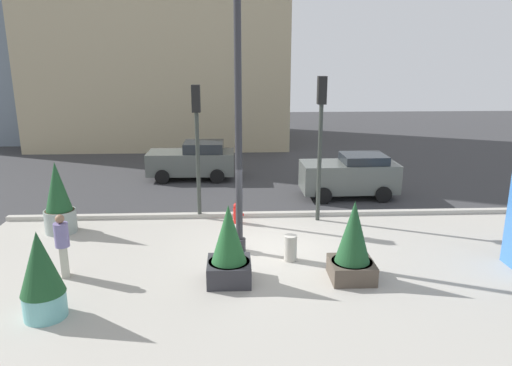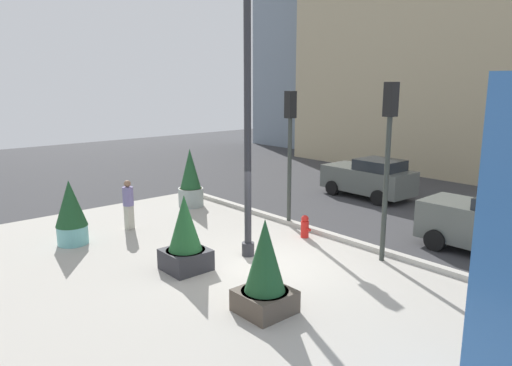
{
  "view_description": "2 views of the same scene",
  "coord_description": "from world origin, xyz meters",
  "px_view_note": "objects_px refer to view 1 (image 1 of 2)",
  "views": [
    {
      "loc": [
        -1.06,
        -13.14,
        5.69
      ],
      "look_at": [
        -0.46,
        -0.3,
        2.18
      ],
      "focal_mm": 33.77,
      "sensor_mm": 36.0,
      "label": 1
    },
    {
      "loc": [
        9.01,
        -8.28,
        4.92
      ],
      "look_at": [
        -0.42,
        -0.09,
        2.26
      ],
      "focal_mm": 33.18,
      "sensor_mm": 36.0,
      "label": 2
    }
  ],
  "objects_px": {
    "traffic_light_far_side": "(321,126)",
    "pedestrian_crossing": "(62,243)",
    "lamp_post": "(238,127)",
    "potted_plant_near_left": "(229,248)",
    "potted_plant_near_right": "(58,201)",
    "potted_plant_mid_plaza": "(41,275)",
    "car_far_lane": "(350,175)",
    "fire_hydrant": "(237,213)",
    "concrete_bollard": "(290,248)",
    "car_intersection": "(193,160)",
    "traffic_light_corner": "(197,130)",
    "potted_plant_curbside": "(353,244)"
  },
  "relations": [
    {
      "from": "potted_plant_curbside",
      "to": "traffic_light_far_side",
      "type": "bearing_deg",
      "value": 91.27
    },
    {
      "from": "potted_plant_near_left",
      "to": "car_far_lane",
      "type": "xyz_separation_m",
      "value": [
        4.83,
        7.31,
        -0.03
      ]
    },
    {
      "from": "concrete_bollard",
      "to": "car_far_lane",
      "type": "height_order",
      "value": "car_far_lane"
    },
    {
      "from": "potted_plant_near_left",
      "to": "car_intersection",
      "type": "relative_size",
      "value": 0.52
    },
    {
      "from": "potted_plant_curbside",
      "to": "traffic_light_corner",
      "type": "height_order",
      "value": "traffic_light_corner"
    },
    {
      "from": "traffic_light_corner",
      "to": "traffic_light_far_side",
      "type": "relative_size",
      "value": 0.94
    },
    {
      "from": "potted_plant_curbside",
      "to": "traffic_light_corner",
      "type": "bearing_deg",
      "value": 130.47
    },
    {
      "from": "concrete_bollard",
      "to": "car_intersection",
      "type": "xyz_separation_m",
      "value": [
        -3.44,
        9.31,
        0.48
      ]
    },
    {
      "from": "potted_plant_near_right",
      "to": "traffic_light_far_side",
      "type": "height_order",
      "value": "traffic_light_far_side"
    },
    {
      "from": "fire_hydrant",
      "to": "pedestrian_crossing",
      "type": "distance_m",
      "value": 5.99
    },
    {
      "from": "potted_plant_near_right",
      "to": "pedestrian_crossing",
      "type": "relative_size",
      "value": 1.37
    },
    {
      "from": "potted_plant_mid_plaza",
      "to": "car_far_lane",
      "type": "distance_m",
      "value": 12.52
    },
    {
      "from": "pedestrian_crossing",
      "to": "traffic_light_far_side",
      "type": "bearing_deg",
      "value": 28.9
    },
    {
      "from": "concrete_bollard",
      "to": "car_far_lane",
      "type": "distance_m",
      "value": 6.86
    },
    {
      "from": "potted_plant_mid_plaza",
      "to": "fire_hydrant",
      "type": "xyz_separation_m",
      "value": [
        4.29,
        5.89,
        -0.65
      ]
    },
    {
      "from": "potted_plant_near_left",
      "to": "concrete_bollard",
      "type": "relative_size",
      "value": 2.75
    },
    {
      "from": "potted_plant_mid_plaza",
      "to": "car_intersection",
      "type": "relative_size",
      "value": 0.51
    },
    {
      "from": "potted_plant_curbside",
      "to": "potted_plant_mid_plaza",
      "type": "xyz_separation_m",
      "value": [
        -7.2,
        -1.52,
        0.06
      ]
    },
    {
      "from": "lamp_post",
      "to": "traffic_light_corner",
      "type": "height_order",
      "value": "lamp_post"
    },
    {
      "from": "potted_plant_curbside",
      "to": "car_intersection",
      "type": "xyz_separation_m",
      "value": [
        -4.88,
        10.52,
        -0.1
      ]
    },
    {
      "from": "potted_plant_curbside",
      "to": "potted_plant_near_left",
      "type": "bearing_deg",
      "value": 179.95
    },
    {
      "from": "potted_plant_near_right",
      "to": "concrete_bollard",
      "type": "height_order",
      "value": "potted_plant_near_right"
    },
    {
      "from": "traffic_light_corner",
      "to": "pedestrian_crossing",
      "type": "distance_m",
      "value": 5.91
    },
    {
      "from": "traffic_light_far_side",
      "to": "car_intersection",
      "type": "relative_size",
      "value": 1.25
    },
    {
      "from": "lamp_post",
      "to": "potted_plant_near_left",
      "type": "bearing_deg",
      "value": -98.56
    },
    {
      "from": "concrete_bollard",
      "to": "potted_plant_near_right",
      "type": "bearing_deg",
      "value": 160.4
    },
    {
      "from": "potted_plant_curbside",
      "to": "traffic_light_far_side",
      "type": "distance_m",
      "value": 5.11
    },
    {
      "from": "lamp_post",
      "to": "potted_plant_curbside",
      "type": "xyz_separation_m",
      "value": [
        2.86,
        -1.93,
        -2.74
      ]
    },
    {
      "from": "pedestrian_crossing",
      "to": "fire_hydrant",
      "type": "bearing_deg",
      "value": 40.58
    },
    {
      "from": "lamp_post",
      "to": "potted_plant_near_right",
      "type": "xyz_separation_m",
      "value": [
        -5.79,
        1.85,
        -2.63
      ]
    },
    {
      "from": "traffic_light_corner",
      "to": "car_intersection",
      "type": "bearing_deg",
      "value": 96.65
    },
    {
      "from": "fire_hydrant",
      "to": "car_intersection",
      "type": "distance_m",
      "value": 6.48
    },
    {
      "from": "potted_plant_curbside",
      "to": "potted_plant_near_right",
      "type": "height_order",
      "value": "potted_plant_near_right"
    },
    {
      "from": "lamp_post",
      "to": "traffic_light_corner",
      "type": "distance_m",
      "value": 3.38
    },
    {
      "from": "traffic_light_corner",
      "to": "pedestrian_crossing",
      "type": "height_order",
      "value": "traffic_light_corner"
    },
    {
      "from": "potted_plant_near_right",
      "to": "car_intersection",
      "type": "relative_size",
      "value": 0.59
    },
    {
      "from": "potted_plant_curbside",
      "to": "potted_plant_near_left",
      "type": "xyz_separation_m",
      "value": [
        -3.15,
        0.0,
        -0.03
      ]
    },
    {
      "from": "potted_plant_curbside",
      "to": "traffic_light_far_side",
      "type": "relative_size",
      "value": 0.43
    },
    {
      "from": "potted_plant_curbside",
      "to": "car_far_lane",
      "type": "xyz_separation_m",
      "value": [
        1.67,
        7.31,
        -0.07
      ]
    },
    {
      "from": "potted_plant_mid_plaza",
      "to": "car_far_lane",
      "type": "bearing_deg",
      "value": 44.85
    },
    {
      "from": "concrete_bollard",
      "to": "car_far_lane",
      "type": "xyz_separation_m",
      "value": [
        3.12,
        6.09,
        0.52
      ]
    },
    {
      "from": "potted_plant_near_right",
      "to": "pedestrian_crossing",
      "type": "height_order",
      "value": "potted_plant_near_right"
    },
    {
      "from": "pedestrian_crossing",
      "to": "car_intersection",
      "type": "bearing_deg",
      "value": 75.71
    },
    {
      "from": "potted_plant_curbside",
      "to": "car_intersection",
      "type": "height_order",
      "value": "potted_plant_curbside"
    },
    {
      "from": "lamp_post",
      "to": "fire_hydrant",
      "type": "distance_m",
      "value": 4.13
    },
    {
      "from": "potted_plant_near_left",
      "to": "potted_plant_mid_plaza",
      "type": "bearing_deg",
      "value": -159.4
    },
    {
      "from": "lamp_post",
      "to": "potted_plant_near_left",
      "type": "distance_m",
      "value": 3.39
    },
    {
      "from": "lamp_post",
      "to": "concrete_bollard",
      "type": "relative_size",
      "value": 10.11
    },
    {
      "from": "lamp_post",
      "to": "potted_plant_near_left",
      "type": "xyz_separation_m",
      "value": [
        -0.29,
        -1.93,
        -2.78
      ]
    },
    {
      "from": "traffic_light_far_side",
      "to": "pedestrian_crossing",
      "type": "height_order",
      "value": "traffic_light_far_side"
    }
  ]
}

